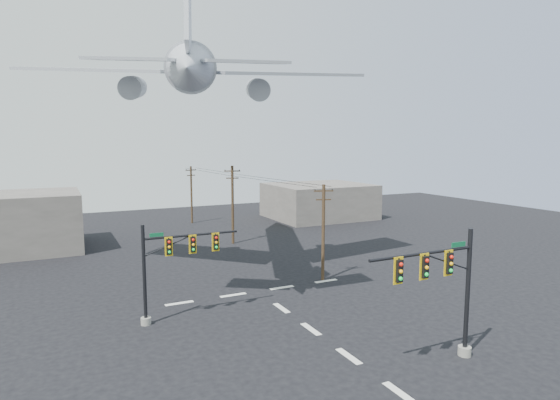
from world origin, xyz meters
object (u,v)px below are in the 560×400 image
signal_mast_near (446,289)px  utility_pole_c (191,193)px  utility_pole_b (233,203)px  signal_mast_far (169,266)px  utility_pole_a (323,231)px  airliner (196,69)px

signal_mast_near → utility_pole_c: (-0.28, 46.26, 0.28)m
utility_pole_c → utility_pole_b: bearing=-102.5°
signal_mast_near → signal_mast_far: bearing=133.7°
signal_mast_near → utility_pole_b: (0.24, 31.34, 0.66)m
utility_pole_a → utility_pole_c: size_ratio=0.99×
utility_pole_b → utility_pole_c: size_ratio=1.09×
utility_pole_a → utility_pole_c: utility_pole_c is taller
utility_pole_a → airliner: bearing=157.6°
signal_mast_near → airliner: 26.55m
utility_pole_a → utility_pole_b: (-1.70, 16.33, 0.41)m
utility_pole_b → airliner: airliner is taller
utility_pole_b → utility_pole_c: utility_pole_b is taller
signal_mast_far → airliner: airliner is taller
utility_pole_c → airliner: 28.14m
signal_mast_near → utility_pole_a: bearing=82.6°
utility_pole_b → utility_pole_c: (-0.52, 14.93, -0.38)m
signal_mast_near → utility_pole_b: bearing=89.6°
utility_pole_b → signal_mast_far: bearing=-102.1°
signal_mast_near → airliner: size_ratio=0.23×
utility_pole_c → airliner: (-5.97, -24.19, 13.09)m
signal_mast_far → airliner: bearing=64.3°
signal_mast_near → airliner: bearing=105.8°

